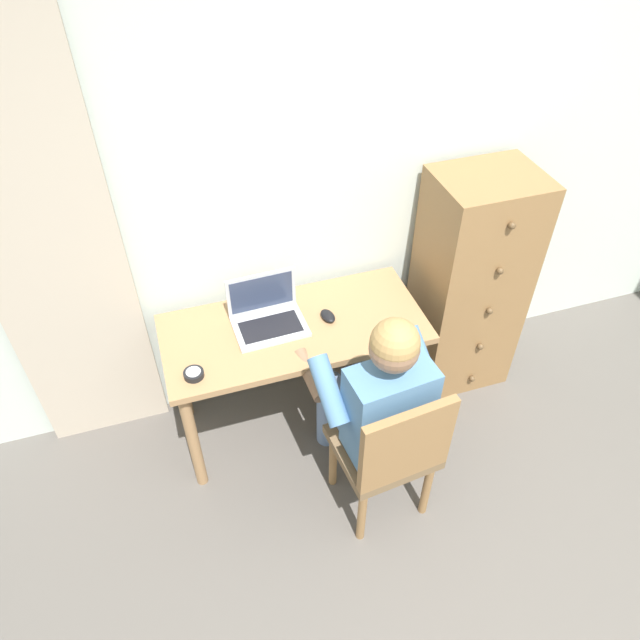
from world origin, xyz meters
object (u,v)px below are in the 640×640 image
at_px(dresser, 469,285).
at_px(laptop, 267,315).
at_px(chair, 391,450).
at_px(desk_clock, 194,374).
at_px(desk, 295,342).
at_px(person_seated, 375,394).
at_px(computer_mouse, 328,316).

bearing_deg(dresser, laptop, -178.52).
distance_m(chair, desk_clock, 0.93).
xyz_separation_m(chair, laptop, (-0.36, 0.72, 0.29)).
bearing_deg(desk, chair, -69.32).
xyz_separation_m(dresser, person_seated, (-0.77, -0.57, 0.02)).
relative_size(computer_mouse, desk_clock, 1.11).
bearing_deg(laptop, person_seated, -57.20).
xyz_separation_m(laptop, desk_clock, (-0.39, -0.24, -0.04)).
xyz_separation_m(dresser, desk_clock, (-1.51, -0.27, 0.08)).
bearing_deg(computer_mouse, desk, 171.19).
height_order(dresser, laptop, dresser).
bearing_deg(desk, person_seated, -63.88).
bearing_deg(person_seated, desk, 116.12).
xyz_separation_m(chair, desk_clock, (-0.76, 0.48, 0.25)).
bearing_deg(person_seated, laptop, 122.80).
height_order(dresser, person_seated, dresser).
distance_m(dresser, desk_clock, 1.54).
xyz_separation_m(desk, desk_clock, (-0.51, -0.17, 0.12)).
xyz_separation_m(dresser, chair, (-0.76, -0.75, -0.17)).
relative_size(dresser, laptop, 3.73).
xyz_separation_m(person_seated, desk_clock, (-0.74, 0.30, 0.07)).
bearing_deg(desk_clock, computer_mouse, 14.57).
height_order(chair, desk_clock, chair).
bearing_deg(laptop, desk, -28.98).
bearing_deg(person_seated, dresser, 36.25).
xyz_separation_m(person_seated, laptop, (-0.35, 0.54, 0.10)).
relative_size(laptop, computer_mouse, 3.48).
bearing_deg(computer_mouse, dresser, -3.63).
bearing_deg(desk, dresser, 5.22).
height_order(person_seated, desk_clock, person_seated).
height_order(desk, laptop, laptop).
distance_m(person_seated, desk_clock, 0.80).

